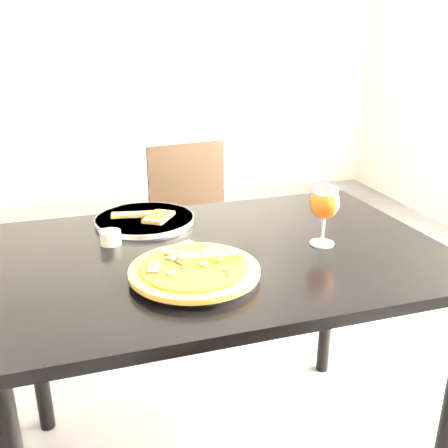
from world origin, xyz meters
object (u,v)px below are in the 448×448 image
object	(u,v)px
dining_table	(222,279)
pizza	(195,269)
beer_glass	(325,203)
chair_far	(197,230)

from	to	relation	value
dining_table	pizza	size ratio (longest dim) A/B	3.93
dining_table	beer_glass	world-z (taller)	beer_glass
beer_glass	chair_far	bearing A→B (deg)	99.23
chair_far	beer_glass	distance (m)	1.03
dining_table	chair_far	world-z (taller)	chair_far
chair_far	pizza	world-z (taller)	chair_far
pizza	beer_glass	world-z (taller)	beer_glass
chair_far	pizza	bearing A→B (deg)	-112.10
dining_table	pizza	bearing A→B (deg)	-127.85
dining_table	chair_far	bearing A→B (deg)	80.01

